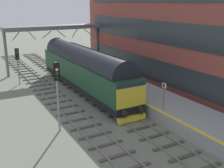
{
  "coord_description": "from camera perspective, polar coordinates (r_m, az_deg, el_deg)",
  "views": [
    {
      "loc": [
        -11.09,
        -20.41,
        8.98
      ],
      "look_at": [
        0.2,
        -0.41,
        2.16
      ],
      "focal_mm": 44.39,
      "sensor_mm": 36.0,
      "label": 1
    }
  ],
  "objects": [
    {
      "name": "station_building",
      "position": [
        27.2,
        19.12,
        9.15
      ],
      "size": [
        5.01,
        40.32,
        11.8
      ],
      "color": "brown",
      "rests_on": "ground"
    },
    {
      "name": "signal_post_mid",
      "position": [
        32.55,
        -18.86,
        4.52
      ],
      "size": [
        0.44,
        0.22,
        4.12
      ],
      "color": "gray",
      "rests_on": "ground"
    },
    {
      "name": "platform_number_sign",
      "position": [
        21.34,
        10.65,
        -1.7
      ],
      "size": [
        0.1,
        0.44,
        2.12
      ],
      "color": "slate",
      "rests_on": "station_platform"
    },
    {
      "name": "overhead_footbridge",
      "position": [
        37.51,
        -11.88,
        10.86
      ],
      "size": [
        12.82,
        2.0,
        6.05
      ],
      "color": "slate",
      "rests_on": "ground"
    },
    {
      "name": "signal_post_near",
      "position": [
        19.52,
        -11.18,
        -0.73
      ],
      "size": [
        0.44,
        0.22,
        5.07
      ],
      "color": "gray",
      "rests_on": "ground"
    },
    {
      "name": "track_main",
      "position": [
        24.88,
        -0.87,
        -4.49
      ],
      "size": [
        2.5,
        60.0,
        0.15
      ],
      "color": "slate",
      "rests_on": "ground"
    },
    {
      "name": "ground_plane",
      "position": [
        24.9,
        -0.87,
        -4.61
      ],
      "size": [
        140.0,
        140.0,
        0.0
      ],
      "primitive_type": "plane",
      "color": "slate",
      "rests_on": "ground"
    },
    {
      "name": "station_platform",
      "position": [
        26.53,
        5.97,
        -2.19
      ],
      "size": [
        4.0,
        44.0,
        1.01
      ],
      "color": "#949A98",
      "rests_on": "ground"
    },
    {
      "name": "track_adjacent_west",
      "position": [
        23.52,
        -8.46,
        -5.95
      ],
      "size": [
        2.5,
        60.0,
        0.15
      ],
      "color": "gray",
      "rests_on": "ground"
    },
    {
      "name": "diesel_locomotive",
      "position": [
        28.65,
        -5.88,
        3.34
      ],
      "size": [
        2.74,
        18.41,
        4.68
      ],
      "color": "black",
      "rests_on": "ground"
    }
  ]
}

